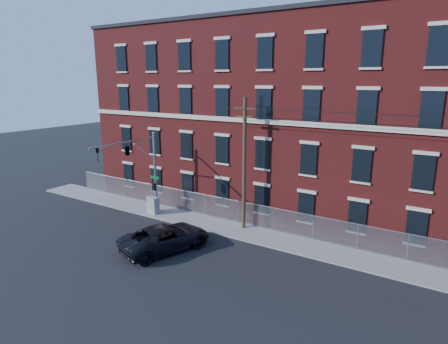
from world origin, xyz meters
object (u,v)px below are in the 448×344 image
(pickup_truck, at_px, (166,238))
(utility_cabinet, at_px, (153,205))
(traffic_signal_mast, at_px, (134,158))
(utility_pole_near, at_px, (244,162))

(pickup_truck, xyz_separation_m, utility_cabinet, (-5.62, 4.85, -0.05))
(traffic_signal_mast, relative_size, utility_cabinet, 4.95)
(utility_pole_near, xyz_separation_m, utility_cabinet, (-8.27, -1.25, -4.51))
(traffic_signal_mast, xyz_separation_m, pickup_truck, (5.35, -2.68, -4.52))
(traffic_signal_mast, relative_size, pickup_truck, 1.12)
(utility_pole_near, bearing_deg, traffic_signal_mast, -156.86)
(utility_cabinet, bearing_deg, traffic_signal_mast, -70.76)
(traffic_signal_mast, bearing_deg, utility_pole_near, 23.14)
(pickup_truck, relative_size, utility_cabinet, 4.44)
(traffic_signal_mast, height_order, utility_cabinet, traffic_signal_mast)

